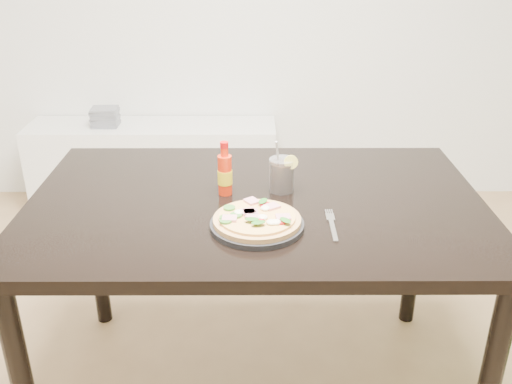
{
  "coord_description": "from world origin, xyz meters",
  "views": [
    {
      "loc": [
        -0.22,
        -1.01,
        1.51
      ],
      "look_at": [
        -0.21,
        0.46,
        0.83
      ],
      "focal_mm": 40.0,
      "sensor_mm": 36.0,
      "label": 1
    }
  ],
  "objects_px": {
    "dining_table": "(256,223)",
    "plate": "(257,225)",
    "media_console": "(155,166)",
    "fork": "(332,224)",
    "cola_cup": "(282,175)",
    "hot_sauce_bottle": "(225,174)",
    "pizza": "(257,219)"
  },
  "relations": [
    {
      "from": "hot_sauce_bottle",
      "to": "cola_cup",
      "type": "relative_size",
      "value": 0.99
    },
    {
      "from": "plate",
      "to": "media_console",
      "type": "bearing_deg",
      "value": 109.36
    },
    {
      "from": "hot_sauce_bottle",
      "to": "media_console",
      "type": "relative_size",
      "value": 0.12
    },
    {
      "from": "pizza",
      "to": "cola_cup",
      "type": "xyz_separation_m",
      "value": [
        0.08,
        0.25,
        0.02
      ]
    },
    {
      "from": "plate",
      "to": "cola_cup",
      "type": "height_order",
      "value": "cola_cup"
    },
    {
      "from": "hot_sauce_bottle",
      "to": "fork",
      "type": "xyz_separation_m",
      "value": [
        0.31,
        -0.21,
        -0.07
      ]
    },
    {
      "from": "cola_cup",
      "to": "hot_sauce_bottle",
      "type": "bearing_deg",
      "value": -171.78
    },
    {
      "from": "plate",
      "to": "hot_sauce_bottle",
      "type": "bearing_deg",
      "value": 113.74
    },
    {
      "from": "pizza",
      "to": "media_console",
      "type": "xyz_separation_m",
      "value": [
        -0.59,
        1.68,
        -0.53
      ]
    },
    {
      "from": "dining_table",
      "to": "hot_sauce_bottle",
      "type": "xyz_separation_m",
      "value": [
        -0.1,
        0.04,
        0.15
      ]
    },
    {
      "from": "plate",
      "to": "fork",
      "type": "xyz_separation_m",
      "value": [
        0.21,
        0.02,
        -0.01
      ]
    },
    {
      "from": "plate",
      "to": "media_console",
      "type": "distance_m",
      "value": 1.85
    },
    {
      "from": "fork",
      "to": "media_console",
      "type": "xyz_separation_m",
      "value": [
        -0.8,
        1.66,
        -0.5
      ]
    },
    {
      "from": "dining_table",
      "to": "fork",
      "type": "distance_m",
      "value": 0.28
    },
    {
      "from": "hot_sauce_bottle",
      "to": "plate",
      "type": "bearing_deg",
      "value": -66.26
    },
    {
      "from": "pizza",
      "to": "hot_sauce_bottle",
      "type": "xyz_separation_m",
      "value": [
        -0.1,
        0.22,
        0.04
      ]
    },
    {
      "from": "pizza",
      "to": "plate",
      "type": "bearing_deg",
      "value": -23.21
    },
    {
      "from": "cola_cup",
      "to": "dining_table",
      "type": "bearing_deg",
      "value": -141.09
    },
    {
      "from": "pizza",
      "to": "fork",
      "type": "height_order",
      "value": "pizza"
    },
    {
      "from": "pizza",
      "to": "media_console",
      "type": "height_order",
      "value": "pizza"
    },
    {
      "from": "media_console",
      "to": "fork",
      "type": "bearing_deg",
      "value": -64.29
    },
    {
      "from": "plate",
      "to": "hot_sauce_bottle",
      "type": "height_order",
      "value": "hot_sauce_bottle"
    },
    {
      "from": "hot_sauce_bottle",
      "to": "cola_cup",
      "type": "bearing_deg",
      "value": 8.22
    },
    {
      "from": "hot_sauce_bottle",
      "to": "media_console",
      "type": "xyz_separation_m",
      "value": [
        -0.49,
        1.45,
        -0.57
      ]
    },
    {
      "from": "pizza",
      "to": "fork",
      "type": "bearing_deg",
      "value": 4.21
    },
    {
      "from": "dining_table",
      "to": "fork",
      "type": "xyz_separation_m",
      "value": [
        0.21,
        -0.17,
        0.09
      ]
    },
    {
      "from": "pizza",
      "to": "hot_sauce_bottle",
      "type": "bearing_deg",
      "value": 113.63
    },
    {
      "from": "dining_table",
      "to": "plate",
      "type": "xyz_separation_m",
      "value": [
        0.0,
        -0.18,
        0.09
      ]
    },
    {
      "from": "media_console",
      "to": "cola_cup",
      "type": "bearing_deg",
      "value": -64.9
    },
    {
      "from": "plate",
      "to": "fork",
      "type": "bearing_deg",
      "value": 4.3
    },
    {
      "from": "plate",
      "to": "pizza",
      "type": "distance_m",
      "value": 0.02
    },
    {
      "from": "plate",
      "to": "pizza",
      "type": "relative_size",
      "value": 1.07
    }
  ]
}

